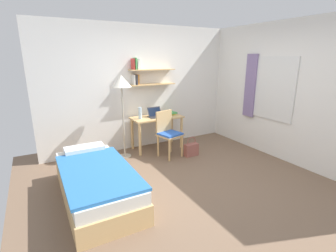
{
  "coord_description": "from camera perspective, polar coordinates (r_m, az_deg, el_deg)",
  "views": [
    {
      "loc": [
        -2.13,
        -2.92,
        1.94
      ],
      "look_at": [
        -0.25,
        0.51,
        0.85
      ],
      "focal_mm": 26.41,
      "sensor_mm": 36.0,
      "label": 1
    }
  ],
  "objects": [
    {
      "name": "ground_plane",
      "position": [
        4.1,
        6.63,
        -12.77
      ],
      "size": [
        5.28,
        5.28,
        0.0
      ],
      "primitive_type": "plane",
      "color": "brown"
    },
    {
      "name": "wall_back",
      "position": [
        5.42,
        -5.5,
        8.82
      ],
      "size": [
        4.4,
        0.27,
        2.6
      ],
      "color": "white",
      "rests_on": "ground_plane"
    },
    {
      "name": "wall_right",
      "position": [
        5.13,
        25.81,
        6.92
      ],
      "size": [
        0.1,
        4.4,
        2.6
      ],
      "color": "white",
      "rests_on": "ground_plane"
    },
    {
      "name": "bed",
      "position": [
        3.71,
        -16.19,
        -12.38
      ],
      "size": [
        0.9,
        1.9,
        0.54
      ],
      "color": "tan",
      "rests_on": "ground_plane"
    },
    {
      "name": "desk",
      "position": [
        5.32,
        -2.57,
        0.75
      ],
      "size": [
        1.08,
        0.53,
        0.71
      ],
      "color": "tan",
      "rests_on": "ground_plane"
    },
    {
      "name": "desk_chair",
      "position": [
        4.93,
        0.0,
        -1.32
      ],
      "size": [
        0.51,
        0.49,
        0.92
      ],
      "color": "tan",
      "rests_on": "ground_plane"
    },
    {
      "name": "standing_lamp",
      "position": [
        4.75,
        -10.67,
        9.04
      ],
      "size": [
        0.38,
        0.38,
        1.62
      ],
      "color": "#B2A893",
      "rests_on": "ground_plane"
    },
    {
      "name": "laptop",
      "position": [
        5.27,
        -2.97,
        2.68
      ],
      "size": [
        0.31,
        0.23,
        0.2
      ],
      "color": "#2D2D33",
      "rests_on": "desk"
    },
    {
      "name": "water_bottle",
      "position": [
        5.11,
        -6.45,
        2.97
      ],
      "size": [
        0.07,
        0.07,
        0.24
      ],
      "primitive_type": "cylinder",
      "color": "silver",
      "rests_on": "desk"
    },
    {
      "name": "book_stack",
      "position": [
        5.51,
        0.8,
        3.05
      ],
      "size": [
        0.18,
        0.25,
        0.06
      ],
      "color": "gold",
      "rests_on": "desk"
    },
    {
      "name": "handbag",
      "position": [
        5.06,
        5.39,
        -5.35
      ],
      "size": [
        0.29,
        0.13,
        0.4
      ],
      "color": "#99564C",
      "rests_on": "ground_plane"
    }
  ]
}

